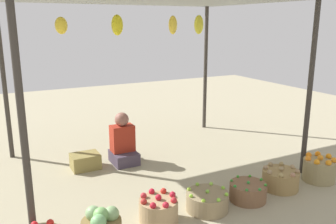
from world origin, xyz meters
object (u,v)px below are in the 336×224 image
basket_green_chilies (248,192)px  basket_potatoes (280,179)px  vendor_person (123,144)px  basket_red_apples (159,210)px  wooden_crate_near_vendor (85,161)px  basket_oranges (319,169)px  basket_limes (207,201)px

basket_green_chilies → basket_potatoes: basket_potatoes is taller
basket_green_chilies → basket_potatoes: (0.57, 0.05, 0.02)m
basket_green_chilies → basket_potatoes: 0.58m
vendor_person → basket_red_apples: vendor_person is taller
vendor_person → wooden_crate_near_vendor: size_ratio=1.95×
wooden_crate_near_vendor → vendor_person: bearing=-3.6°
vendor_person → basket_green_chilies: bearing=-63.4°
basket_green_chilies → basket_oranges: size_ratio=1.05×
basket_potatoes → basket_oranges: bearing=-5.3°
vendor_person → basket_oranges: 2.79m
basket_red_apples → wooden_crate_near_vendor: bearing=99.9°
basket_red_apples → basket_potatoes: size_ratio=0.91×
vendor_person → basket_limes: bearing=-79.0°
basket_red_apples → basket_limes: size_ratio=0.86×
basket_potatoes → basket_oranges: basket_oranges is taller
basket_oranges → basket_green_chilies: bearing=179.7°
vendor_person → basket_limes: (0.35, -1.78, -0.19)m
basket_potatoes → wooden_crate_near_vendor: bearing=138.9°
vendor_person → basket_potatoes: vendor_person is taller
basket_limes → basket_potatoes: size_ratio=1.05×
vendor_person → basket_limes: size_ratio=1.61×
basket_red_apples → basket_limes: 0.61m
vendor_person → basket_potatoes: bearing=-49.9°
basket_limes → basket_oranges: 1.77m
vendor_person → basket_potatoes: size_ratio=1.69×
vendor_person → basket_potatoes: (1.48, -1.76, -0.17)m
vendor_person → basket_potatoes: 2.30m
basket_limes → basket_potatoes: 1.13m
basket_potatoes → vendor_person: bearing=130.1°
wooden_crate_near_vendor → basket_limes: bearing=-63.1°
basket_limes → basket_oranges: (1.77, -0.04, 0.05)m
basket_potatoes → basket_green_chilies: bearing=-174.8°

